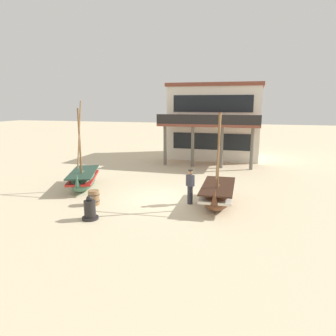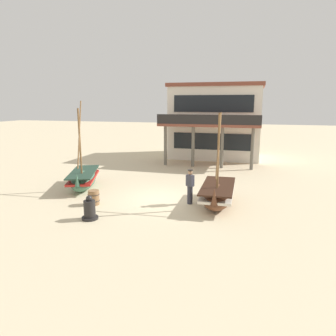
# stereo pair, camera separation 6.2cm
# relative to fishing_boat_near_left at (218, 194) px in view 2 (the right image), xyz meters

# --- Properties ---
(ground_plane) EXTENTS (120.00, 120.00, 0.00)m
(ground_plane) POSITION_rel_fishing_boat_near_left_xyz_m (-2.78, 0.21, -0.55)
(ground_plane) COLOR beige
(fishing_boat_near_left) EXTENTS (1.55, 3.76, 4.34)m
(fishing_boat_near_left) POSITION_rel_fishing_boat_near_left_xyz_m (0.00, 0.00, 0.00)
(fishing_boat_near_left) COLOR brown
(fishing_boat_near_left) RESTS_ON ground
(fishing_boat_centre_large) EXTENTS (2.55, 3.98, 4.88)m
(fishing_boat_centre_large) POSITION_rel_fishing_boat_near_left_xyz_m (-7.70, 0.99, 0.00)
(fishing_boat_centre_large) COLOR #427056
(fishing_boat_centre_large) RESTS_ON ground
(fisherman_by_hull) EXTENTS (0.42, 0.37, 1.68)m
(fisherman_by_hull) POSITION_rel_fishing_boat_near_left_xyz_m (-1.31, -0.15, 0.29)
(fisherman_by_hull) COLOR #33333D
(fisherman_by_hull) RESTS_ON ground
(capstan_winch) EXTENTS (0.69, 0.69, 1.02)m
(capstan_winch) POSITION_rel_fishing_boat_near_left_xyz_m (-4.92, -3.26, -0.14)
(capstan_winch) COLOR black
(capstan_winch) RESTS_ON ground
(wooden_barrel) EXTENTS (0.56, 0.56, 0.70)m
(wooden_barrel) POSITION_rel_fishing_boat_near_left_xyz_m (-5.69, -1.50, -0.20)
(wooden_barrel) COLOR olive
(wooden_barrel) RESTS_ON ground
(harbor_building_main) EXTENTS (7.89, 8.30, 6.38)m
(harbor_building_main) POSITION_rel_fishing_boat_near_left_xyz_m (-1.83, 13.71, 2.65)
(harbor_building_main) COLOR silver
(harbor_building_main) RESTS_ON ground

